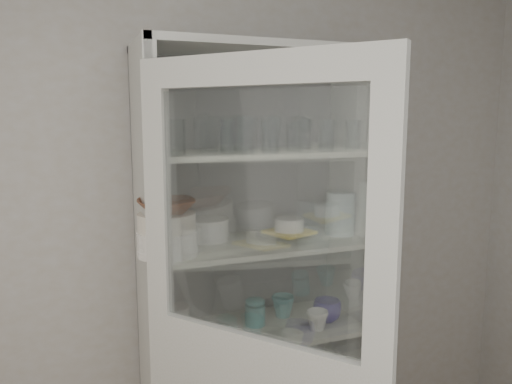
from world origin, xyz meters
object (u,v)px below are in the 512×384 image
object	(u,v)px
white_canister	(176,321)
glass_platter	(289,235)
terracotta_bowl	(166,206)
plate_stack_front	(167,243)
cream_bowl	(167,222)
yellow_trivet	(289,232)
mug_white	(317,320)
goblet_0	(157,130)
grey_bowl_stack	(340,213)
pantry_cabinet	(251,305)
white_ramekin	(289,224)
mug_teal	(283,306)
teal_jar	(255,313)
goblet_2	(302,130)
plate_stack_back	(208,229)
goblet_1	(251,131)
measuring_cups	(230,336)
goblet_3	(304,131)
mug_blue	(327,311)

from	to	relation	value
white_canister	glass_platter	bearing A→B (deg)	-1.68
terracotta_bowl	glass_platter	distance (m)	0.61
plate_stack_front	terracotta_bowl	xyz separation A→B (m)	(-0.00, 0.00, 0.15)
cream_bowl	yellow_trivet	distance (m)	0.59
cream_bowl	terracotta_bowl	world-z (taller)	terracotta_bowl
cream_bowl	mug_white	distance (m)	0.82
goblet_0	grey_bowl_stack	world-z (taller)	goblet_0
goblet_0	grey_bowl_stack	distance (m)	0.91
pantry_cabinet	mug_white	size ratio (longest dim) A/B	21.69
glass_platter	white_ramekin	world-z (taller)	white_ramekin
pantry_cabinet	white_ramekin	bearing A→B (deg)	-17.48
grey_bowl_stack	mug_teal	distance (m)	0.52
cream_bowl	grey_bowl_stack	distance (m)	0.82
terracotta_bowl	mug_white	bearing A→B (deg)	-4.59
white_ramekin	teal_jar	world-z (taller)	white_ramekin
goblet_2	goblet_0	bearing A→B (deg)	-177.83
plate_stack_back	terracotta_bowl	world-z (taller)	terracotta_bowl
goblet_0	mug_white	distance (m)	1.09
cream_bowl	grey_bowl_stack	bearing A→B (deg)	4.10
pantry_cabinet	grey_bowl_stack	size ratio (longest dim) A/B	10.50
goblet_2	plate_stack_back	bearing A→B (deg)	-178.82
yellow_trivet	white_ramekin	distance (m)	0.04
terracotta_bowl	white_ramekin	bearing A→B (deg)	9.22
goblet_0	teal_jar	size ratio (longest dim) A/B	1.60
goblet_1	plate_stack_front	distance (m)	0.64
pantry_cabinet	goblet_1	bearing A→B (deg)	71.19
white_ramekin	measuring_cups	size ratio (longest dim) A/B	1.22
yellow_trivet	mug_white	distance (m)	0.41
cream_bowl	terracotta_bowl	distance (m)	0.06
goblet_0	goblet_2	bearing A→B (deg)	2.17
mug_white	mug_teal	bearing A→B (deg)	90.19
terracotta_bowl	mug_teal	distance (m)	0.80
goblet_0	measuring_cups	xyz separation A→B (m)	(0.25, -0.17, -0.87)
goblet_2	grey_bowl_stack	size ratio (longest dim) A/B	0.82
goblet_2	plate_stack_front	world-z (taller)	goblet_2
goblet_0	white_canister	size ratio (longest dim) A/B	1.30
mug_teal	measuring_cups	size ratio (longest dim) A/B	1.00
plate_stack_front	white_canister	size ratio (longest dim) A/B	1.74
goblet_2	glass_platter	xyz separation A→B (m)	(-0.10, -0.09, -0.47)
goblet_2	mug_teal	world-z (taller)	goblet_2
goblet_0	white_canister	distance (m)	0.82
plate_stack_back	white_ramekin	distance (m)	0.37
pantry_cabinet	goblet_1	distance (m)	0.80
goblet_1	yellow_trivet	bearing A→B (deg)	-37.57
pantry_cabinet	mug_white	world-z (taller)	pantry_cabinet
goblet_2	goblet_3	distance (m)	0.03
goblet_0	cream_bowl	bearing A→B (deg)	-90.00
mug_blue	cream_bowl	bearing A→B (deg)	-172.73
white_ramekin	mug_white	bearing A→B (deg)	-63.04
goblet_1	white_canister	xyz separation A→B (m)	(-0.38, -0.10, -0.81)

